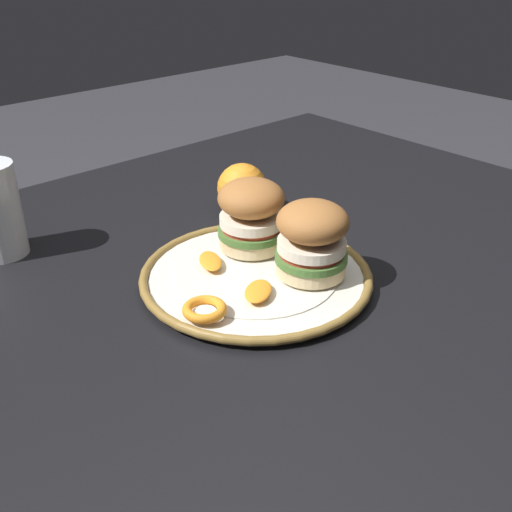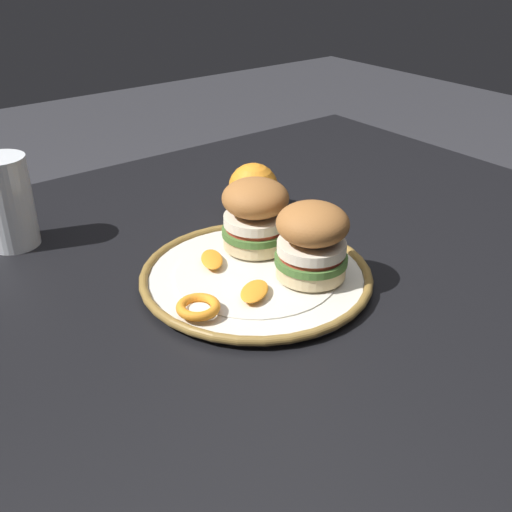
% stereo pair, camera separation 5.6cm
% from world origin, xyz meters
% --- Properties ---
extents(dining_table, '(1.25, 1.04, 0.75)m').
position_xyz_m(dining_table, '(0.00, 0.00, 0.65)').
color(dining_table, black).
rests_on(dining_table, ground).
extents(dinner_plate, '(0.31, 0.31, 0.02)m').
position_xyz_m(dinner_plate, '(0.03, 0.01, 0.76)').
color(dinner_plate, silver).
rests_on(dinner_plate, dining_table).
extents(sandwich_half_left, '(0.10, 0.10, 0.10)m').
position_xyz_m(sandwich_half_left, '(-0.01, -0.04, 0.81)').
color(sandwich_half_left, beige).
rests_on(sandwich_half_left, dinner_plate).
extents(sandwich_half_right, '(0.12, 0.12, 0.10)m').
position_xyz_m(sandwich_half_right, '(-0.02, 0.07, 0.81)').
color(sandwich_half_right, beige).
rests_on(sandwich_half_right, dinner_plate).
extents(orange_peel_curled, '(0.06, 0.06, 0.01)m').
position_xyz_m(orange_peel_curled, '(0.15, 0.05, 0.77)').
color(orange_peel_curled, orange).
rests_on(orange_peel_curled, dinner_plate).
extents(orange_peel_strip_long, '(0.05, 0.06, 0.01)m').
position_xyz_m(orange_peel_strip_long, '(0.07, -0.04, 0.77)').
color(orange_peel_strip_long, orange).
rests_on(orange_peel_strip_long, dinner_plate).
extents(orange_peel_strip_short, '(0.06, 0.06, 0.01)m').
position_xyz_m(orange_peel_strip_short, '(0.07, 0.06, 0.77)').
color(orange_peel_strip_short, orange).
rests_on(orange_peel_strip_short, dinner_plate).
extents(drinking_glass, '(0.07, 0.07, 0.14)m').
position_xyz_m(drinking_glass, '(0.25, -0.29, 0.81)').
color(drinking_glass, white).
rests_on(drinking_glass, dining_table).
extents(whole_orange, '(0.08, 0.08, 0.08)m').
position_xyz_m(whole_orange, '(-0.10, -0.17, 0.79)').
color(whole_orange, orange).
rests_on(whole_orange, dining_table).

